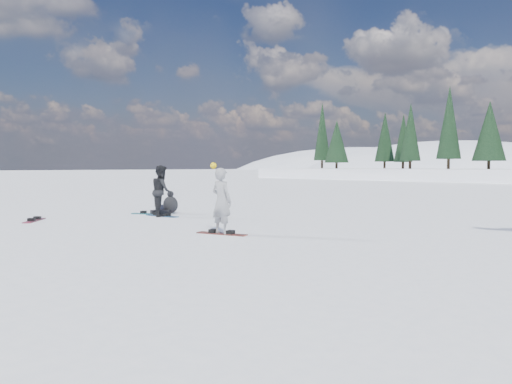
# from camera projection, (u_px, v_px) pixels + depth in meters

# --- Properties ---
(ground) EXTENTS (420.00, 420.00, 0.00)m
(ground) POSITION_uv_depth(u_px,v_px,m) (162.00, 226.00, 15.80)
(ground) COLOR white
(ground) RESTS_ON ground
(snowboarder_woman) EXTENTS (0.71, 0.50, 2.00)m
(snowboarder_woman) POSITION_uv_depth(u_px,v_px,m) (221.00, 201.00, 13.78)
(snowboarder_woman) COLOR #95959A
(snowboarder_woman) RESTS_ON ground
(snowboarder_man) EXTENTS (1.17, 1.09, 1.92)m
(snowboarder_man) POSITION_uv_depth(u_px,v_px,m) (162.00, 191.00, 18.73)
(snowboarder_man) COLOR black
(snowboarder_man) RESTS_ON ground
(seated_rider) EXTENTS (0.67, 1.09, 0.91)m
(seated_rider) POSITION_uv_depth(u_px,v_px,m) (169.00, 205.00, 19.78)
(seated_rider) COLOR black
(seated_rider) RESTS_ON ground
(gear_bag) EXTENTS (0.45, 0.30, 0.30)m
(gear_bag) POSITION_uv_depth(u_px,v_px,m) (165.00, 208.00, 20.47)
(gear_bag) COLOR black
(gear_bag) RESTS_ON ground
(snowboard_woman) EXTENTS (1.51, 0.76, 0.03)m
(snowboard_woman) POSITION_uv_depth(u_px,v_px,m) (222.00, 234.00, 13.83)
(snowboard_woman) COLOR maroon
(snowboard_woman) RESTS_ON ground
(snowboard_man) EXTENTS (1.53, 0.55, 0.03)m
(snowboard_man) POSITION_uv_depth(u_px,v_px,m) (162.00, 216.00, 18.78)
(snowboard_man) COLOR navy
(snowboard_man) RESTS_ON ground
(snowboard_loose_c) EXTENTS (1.42, 1.03, 0.03)m
(snowboard_loose_c) POSITION_uv_depth(u_px,v_px,m) (150.00, 214.00, 19.58)
(snowboard_loose_c) COLOR teal
(snowboard_loose_c) RESTS_ON ground
(snowboard_loose_b) EXTENTS (1.34, 1.17, 0.03)m
(snowboard_loose_b) POSITION_uv_depth(u_px,v_px,m) (34.00, 221.00, 17.20)
(snowboard_loose_b) COLOR maroon
(snowboard_loose_b) RESTS_ON ground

